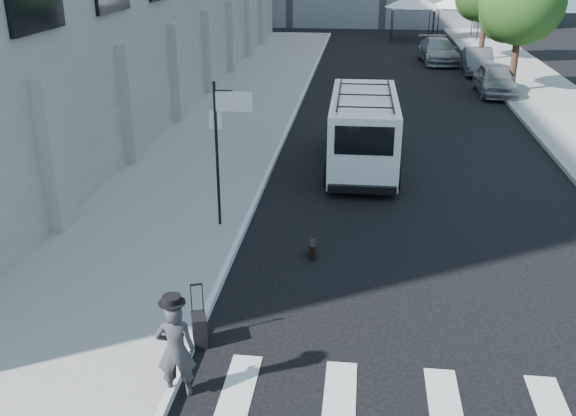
% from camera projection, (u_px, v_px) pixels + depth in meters
% --- Properties ---
extents(ground, '(120.00, 120.00, 0.00)m').
position_uv_depth(ground, '(315.00, 302.00, 12.56)').
color(ground, black).
rests_on(ground, ground).
extents(sidewalk_left, '(4.50, 48.00, 0.15)m').
position_uv_depth(sidewalk_left, '(246.00, 105.00, 27.69)').
color(sidewalk_left, gray).
rests_on(sidewalk_left, ground).
extents(sidewalk_right, '(4.00, 56.00, 0.15)m').
position_uv_depth(sidewalk_right, '(541.00, 93.00, 29.92)').
color(sidewalk_right, gray).
rests_on(sidewalk_right, ground).
extents(sign_pole, '(1.03, 0.07, 3.50)m').
position_uv_depth(sign_pole, '(226.00, 125.00, 14.75)').
color(sign_pole, black).
rests_on(sign_pole, sidewalk_left).
extents(tree_near, '(3.80, 3.83, 6.03)m').
position_uv_depth(tree_near, '(519.00, 5.00, 28.73)').
color(tree_near, black).
rests_on(tree_near, ground).
extents(tent_left, '(4.00, 4.00, 3.20)m').
position_uv_depth(tent_left, '(413.00, 1.00, 45.98)').
color(tent_left, black).
rests_on(tent_left, ground).
extents(tent_right, '(4.00, 4.00, 3.20)m').
position_uv_depth(tent_right, '(458.00, 1.00, 46.09)').
color(tent_right, black).
rests_on(tent_right, ground).
extents(businessman, '(0.65, 0.49, 1.63)m').
position_uv_depth(businessman, '(176.00, 350.00, 9.71)').
color(businessman, '#353537').
rests_on(businessman, ground).
extents(briefcase, '(0.16, 0.45, 0.34)m').
position_uv_depth(briefcase, '(312.00, 249.00, 14.36)').
color(briefcase, black).
rests_on(briefcase, ground).
extents(suitcase, '(0.36, 0.45, 1.10)m').
position_uv_depth(suitcase, '(199.00, 330.00, 11.15)').
color(suitcase, black).
rests_on(suitcase, ground).
extents(cargo_van, '(2.20, 6.04, 2.27)m').
position_uv_depth(cargo_van, '(363.00, 130.00, 19.82)').
color(cargo_van, white).
rests_on(cargo_van, ground).
extents(parked_car_a, '(1.67, 4.07, 1.38)m').
position_uv_depth(parked_car_a, '(495.00, 80.00, 29.67)').
color(parked_car_a, gray).
rests_on(parked_car_a, ground).
extents(parked_car_b, '(1.62, 4.11, 1.33)m').
position_uv_depth(parked_car_b, '(478.00, 61.00, 34.54)').
color(parked_car_b, '#515357').
rests_on(parked_car_b, ground).
extents(parked_car_c, '(2.31, 4.93, 1.39)m').
position_uv_depth(parked_car_c, '(438.00, 51.00, 37.69)').
color(parked_car_c, gray).
rests_on(parked_car_c, ground).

